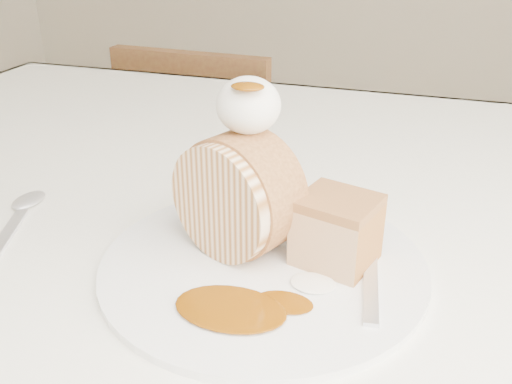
% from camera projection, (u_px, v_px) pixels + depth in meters
% --- Properties ---
extents(table, '(1.40, 0.90, 0.75)m').
position_uv_depth(table, '(287.00, 257.00, 0.70)').
color(table, white).
rests_on(table, ground).
extents(chair_far, '(0.38, 0.38, 0.77)m').
position_uv_depth(chair_far, '(211.00, 177.00, 1.43)').
color(chair_far, brown).
rests_on(chair_far, ground).
extents(plate, '(0.36, 0.36, 0.01)m').
position_uv_depth(plate, '(263.00, 264.00, 0.52)').
color(plate, white).
rests_on(plate, table).
extents(roulade_slice, '(0.12, 0.10, 0.11)m').
position_uv_depth(roulade_slice, '(237.00, 196.00, 0.51)').
color(roulade_slice, beige).
rests_on(roulade_slice, plate).
extents(cake_chunk, '(0.08, 0.08, 0.05)m').
position_uv_depth(cake_chunk, '(336.00, 234.00, 0.50)').
color(cake_chunk, '#AE7241').
rests_on(cake_chunk, plate).
extents(whipped_cream, '(0.06, 0.06, 0.05)m').
position_uv_depth(whipped_cream, '(248.00, 105.00, 0.49)').
color(whipped_cream, white).
rests_on(whipped_cream, roulade_slice).
extents(caramel_drizzle, '(0.03, 0.02, 0.01)m').
position_uv_depth(caramel_drizzle, '(248.00, 79.00, 0.46)').
color(caramel_drizzle, '#703804').
rests_on(caramel_drizzle, whipped_cream).
extents(caramel_pool, '(0.10, 0.08, 0.00)m').
position_uv_depth(caramel_pool, '(230.00, 308.00, 0.45)').
color(caramel_pool, '#703804').
rests_on(caramel_pool, plate).
extents(fork, '(0.05, 0.18, 0.00)m').
position_uv_depth(fork, '(371.00, 279.00, 0.49)').
color(fork, silver).
rests_on(fork, plate).
extents(spoon, '(0.08, 0.16, 0.00)m').
position_uv_depth(spoon, '(2.00, 243.00, 0.55)').
color(spoon, silver).
rests_on(spoon, table).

